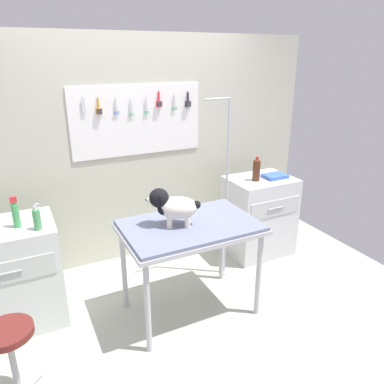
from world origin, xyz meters
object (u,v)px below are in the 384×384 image
Objects in this scene: counter_left at (7,276)px; shampoo_bottle at (37,219)px; grooming_table at (190,232)px; cabinet_right at (259,216)px; soda_bottle at (256,170)px; grooming_arm at (226,198)px; dog at (173,206)px; stool at (9,344)px.

shampoo_bottle is at bearing -31.46° from counter_left.
grooming_table is 1.31m from cabinet_right.
soda_bottle reaches higher than cabinet_right.
soda_bottle is (-0.10, -0.03, 0.55)m from cabinet_right.
grooming_arm is at bearing -4.07° from counter_left.
dog is 0.74× the size of stool.
grooming_table is at bearing -16.17° from dog.
shampoo_bottle reaches higher than cabinet_right.
dog is 1.64× the size of soda_bottle.
grooming_table is 0.63× the size of grooming_arm.
grooming_table is 0.68m from grooming_arm.
grooming_arm is 1.98m from counter_left.
grooming_arm is 2.10m from stool.
dog is 2.00× the size of shampoo_bottle.
stool is 2.63m from soda_bottle.
soda_bottle reaches higher than grooming_table.
dog is 1.49m from cabinet_right.
grooming_arm reaches higher than shampoo_bottle.
shampoo_bottle is at bearing -173.68° from cabinet_right.
grooming_arm is at bearing 19.77° from stool.
grooming_arm reaches higher than stool.
soda_bottle is at bearing 21.20° from grooming_arm.
soda_bottle is (2.42, 0.88, 0.54)m from stool.
counter_left reaches higher than grooming_table.
dog is at bearing 163.83° from grooming_table.
soda_bottle is at bearing 20.06° from stool.
dog is 0.48× the size of counter_left.
grooming_table is 2.65× the size of dog.
dog is at bearing -155.94° from soda_bottle.
grooming_table is at bearing -17.38° from shampoo_bottle.
grooming_arm is 3.15× the size of stool.
grooming_table is 1.20m from soda_bottle.
dog is at bearing -20.90° from counter_left.
grooming_table is at bearing -151.57° from soda_bottle.
stool is at bearing -160.23° from grooming_arm.
grooming_arm is 0.72m from cabinet_right.
stool is (-2.51, -0.91, 0.01)m from cabinet_right.
counter_left is 2.51m from cabinet_right.
cabinet_right is at bearing 17.92° from soda_bottle.
stool is at bearing -160.02° from cabinet_right.
soda_bottle is at bearing 5.77° from shampoo_bottle.
stool is at bearing -163.88° from dog.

